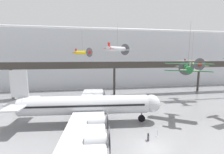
% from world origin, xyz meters
% --- Properties ---
extents(ground_plane, '(260.00, 260.00, 0.00)m').
position_xyz_m(ground_plane, '(0.00, 0.00, 0.00)').
color(ground_plane, gray).
extents(hangar_back_wall, '(140.00, 3.00, 22.99)m').
position_xyz_m(hangar_back_wall, '(0.00, 40.07, 11.50)').
color(hangar_back_wall, silver).
rests_on(hangar_back_wall, ground).
extents(mezzanine_walkway, '(110.00, 3.20, 10.77)m').
position_xyz_m(mezzanine_walkway, '(0.00, 28.04, 9.08)').
color(mezzanine_walkway, '#38332D').
rests_on(mezzanine_walkway, ground).
extents(ceiling_truss_beam, '(120.00, 0.60, 0.60)m').
position_xyz_m(ceiling_truss_beam, '(0.00, 21.90, 19.44)').
color(ceiling_truss_beam, silver).
extents(airliner_silver_main, '(28.78, 32.77, 9.99)m').
position_xyz_m(airliner_silver_main, '(-9.10, 8.82, 3.50)').
color(airliner_silver_main, silver).
rests_on(airliner_silver_main, ground).
extents(suspended_plane_silver_racer, '(5.86, 6.24, 6.54)m').
position_xyz_m(suspended_plane_silver_racer, '(-2.11, 13.55, 13.87)').
color(suspended_plane_silver_racer, silver).
extents(suspended_plane_cream_biplane, '(8.96, 7.30, 10.25)m').
position_xyz_m(suspended_plane_cream_biplane, '(20.12, 19.70, 10.22)').
color(suspended_plane_cream_biplane, beige).
extents(suspended_plane_green_biplane, '(8.18, 7.37, 10.68)m').
position_xyz_m(suspended_plane_green_biplane, '(11.16, 8.83, 9.97)').
color(suspended_plane_green_biplane, '#1E6B33').
extents(suspended_plane_yellow_lowwing, '(5.84, 5.88, 6.98)m').
position_xyz_m(suspended_plane_yellow_lowwing, '(-9.70, 23.90, 13.33)').
color(suspended_plane_yellow_lowwing, yellow).
extents(stanchion_barrier, '(0.36, 0.36, 1.08)m').
position_xyz_m(stanchion_barrier, '(2.10, 2.51, 0.33)').
color(stanchion_barrier, '#B2B5BA').
rests_on(stanchion_barrier, ground).
extents(info_sign_pedestal, '(0.18, 0.78, 1.24)m').
position_xyz_m(info_sign_pedestal, '(0.25, 1.63, 0.46)').
color(info_sign_pedestal, '#4C4C51').
rests_on(info_sign_pedestal, ground).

